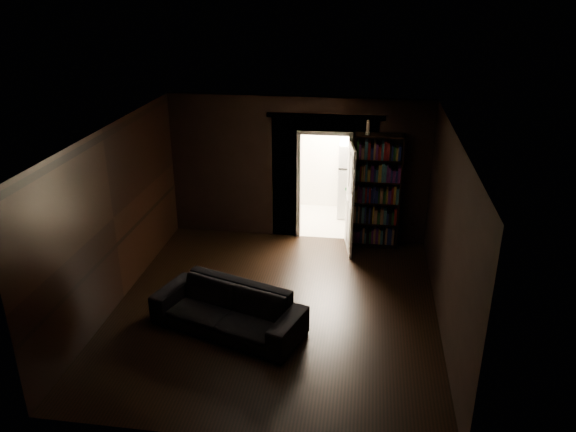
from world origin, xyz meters
name	(u,v)px	position (x,y,z in m)	size (l,w,h in m)	color
ground	(275,309)	(0.00, 0.00, 0.00)	(5.50, 5.50, 0.00)	black
room_walls	(284,185)	(-0.01, 1.07, 1.68)	(5.02, 5.61, 2.84)	black
kitchen_alcove	(328,163)	(0.50, 3.87, 1.21)	(2.20, 1.80, 2.60)	beige
sofa	(228,303)	(-0.60, -0.61, 0.43)	(2.24, 0.97, 0.86)	black
bookshelf	(376,192)	(1.50, 2.55, 1.10)	(0.90, 0.32, 2.20)	black
refrigerator	(356,179)	(1.10, 4.03, 0.82)	(0.74, 0.68, 1.65)	white
door	(350,199)	(1.03, 2.31, 1.02)	(0.85, 0.05, 2.05)	white
figurine	(368,127)	(1.29, 2.53, 2.33)	(0.09, 0.09, 0.27)	silver
bottles	(363,137)	(1.20, 3.97, 1.78)	(0.62, 0.08, 0.25)	black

